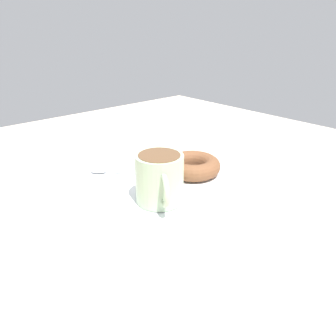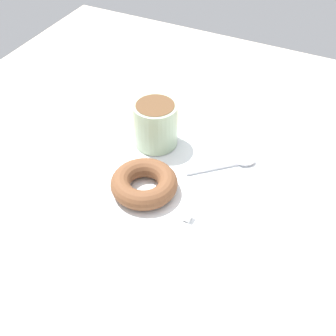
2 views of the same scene
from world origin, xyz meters
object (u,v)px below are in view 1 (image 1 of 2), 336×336
Objects in this scene: donut at (193,166)px; coffee_cup at (160,178)px; sugar_cube at (172,155)px; spoon at (107,171)px.

coffee_cup is at bearing -160.66° from donut.
coffee_cup is at bearing -138.22° from sugar_cube.
donut reaches higher than spoon.
coffee_cup reaches higher than spoon.
coffee_cup is at bearing -88.15° from spoon.
coffee_cup is 14.20cm from donut.
sugar_cube is (16.35, -2.82, 0.33)cm from spoon.
spoon is 7.73× the size of sugar_cube.
sugar_cube reaches higher than spoon.
coffee_cup is 17.46cm from spoon.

